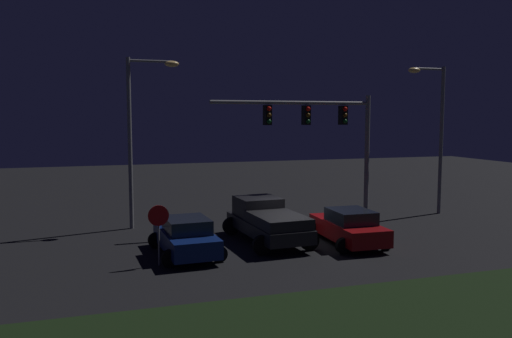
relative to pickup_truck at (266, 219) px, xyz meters
name	(u,v)px	position (x,y,z in m)	size (l,w,h in m)	color
ground_plane	(291,242)	(0.99, -0.45, -1.00)	(80.00, 80.00, 0.00)	black
grass_median	(421,319)	(0.99, -9.76, -0.95)	(27.86, 5.76, 0.10)	black
pickup_truck	(266,219)	(0.00, 0.00, 0.00)	(3.06, 5.50, 1.80)	black
car_sedan	(186,237)	(-3.76, -1.21, -0.26)	(2.61, 4.48, 1.51)	navy
car_sedan_far	(349,227)	(3.19, -1.55, -0.26)	(2.58, 4.46, 1.51)	maroon
traffic_signal_gantry	(324,127)	(3.84, 2.39, 3.90)	(8.32, 0.56, 6.50)	slate
street_lamp_left	(140,122)	(-4.88, 4.53, 4.17)	(2.52, 0.44, 8.23)	slate
street_lamp_right	(435,122)	(11.00, 3.30, 4.12)	(2.33, 0.44, 8.17)	slate
stop_sign	(159,223)	(-4.96, -2.36, 0.56)	(0.76, 0.08, 2.23)	slate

